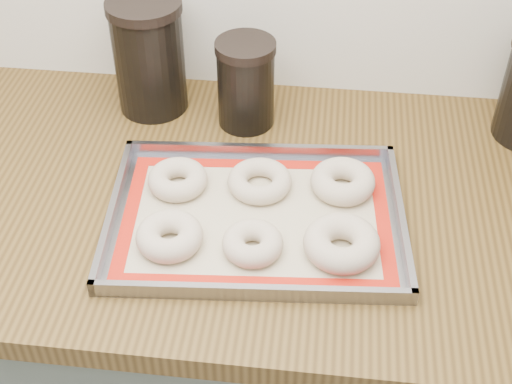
# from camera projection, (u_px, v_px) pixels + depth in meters

# --- Properties ---
(cabinet) EXTENTS (3.00, 0.65, 0.86)m
(cabinet) POSITION_uv_depth(u_px,v_px,m) (308.00, 366.00, 1.48)
(cabinet) COLOR #5B6559
(cabinet) RESTS_ON floor
(countertop) EXTENTS (3.06, 0.68, 0.04)m
(countertop) POSITION_uv_depth(u_px,v_px,m) (322.00, 206.00, 1.18)
(countertop) COLOR brown
(countertop) RESTS_ON cabinet
(baking_tray) EXTENTS (0.49, 0.37, 0.03)m
(baking_tray) POSITION_uv_depth(u_px,v_px,m) (256.00, 217.00, 1.12)
(baking_tray) COLOR gray
(baking_tray) RESTS_ON countertop
(baking_mat) EXTENTS (0.44, 0.32, 0.00)m
(baking_mat) POSITION_uv_depth(u_px,v_px,m) (256.00, 218.00, 1.12)
(baking_mat) COLOR #C6B793
(baking_mat) RESTS_ON baking_tray
(bagel_front_left) EXTENTS (0.12, 0.12, 0.04)m
(bagel_front_left) POSITION_uv_depth(u_px,v_px,m) (170.00, 236.00, 1.06)
(bagel_front_left) COLOR beige
(bagel_front_left) RESTS_ON baking_mat
(bagel_front_mid) EXTENTS (0.10, 0.10, 0.03)m
(bagel_front_mid) POSITION_uv_depth(u_px,v_px,m) (253.00, 243.00, 1.05)
(bagel_front_mid) COLOR beige
(bagel_front_mid) RESTS_ON baking_mat
(bagel_front_right) EXTENTS (0.14, 0.14, 0.04)m
(bagel_front_right) POSITION_uv_depth(u_px,v_px,m) (342.00, 243.00, 1.05)
(bagel_front_right) COLOR beige
(bagel_front_right) RESTS_ON baking_mat
(bagel_back_left) EXTENTS (0.11, 0.11, 0.03)m
(bagel_back_left) POSITION_uv_depth(u_px,v_px,m) (178.00, 179.00, 1.16)
(bagel_back_left) COLOR beige
(bagel_back_left) RESTS_ON baking_mat
(bagel_back_mid) EXTENTS (0.12, 0.12, 0.03)m
(bagel_back_mid) POSITION_uv_depth(u_px,v_px,m) (260.00, 181.00, 1.16)
(bagel_back_mid) COLOR beige
(bagel_back_mid) RESTS_ON baking_mat
(bagel_back_right) EXTENTS (0.12, 0.12, 0.04)m
(bagel_back_right) POSITION_uv_depth(u_px,v_px,m) (343.00, 181.00, 1.16)
(bagel_back_right) COLOR beige
(bagel_back_right) RESTS_ON baking_mat
(canister_left) EXTENTS (0.13, 0.13, 0.21)m
(canister_left) POSITION_uv_depth(u_px,v_px,m) (149.00, 56.00, 1.29)
(canister_left) COLOR black
(canister_left) RESTS_ON countertop
(canister_mid) EXTENTS (0.11, 0.11, 0.16)m
(canister_mid) POSITION_uv_depth(u_px,v_px,m) (246.00, 83.00, 1.27)
(canister_mid) COLOR black
(canister_mid) RESTS_ON countertop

